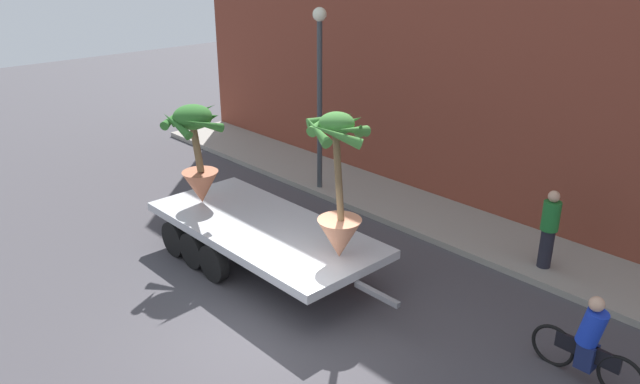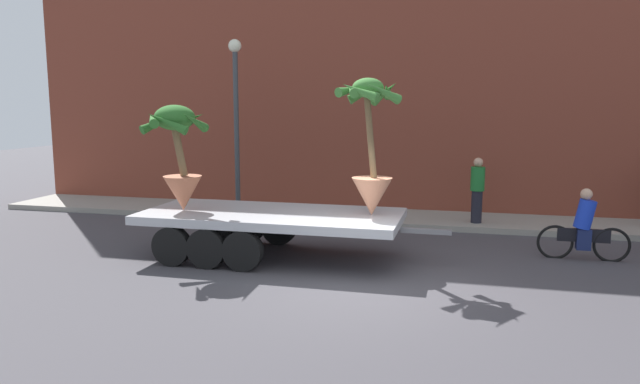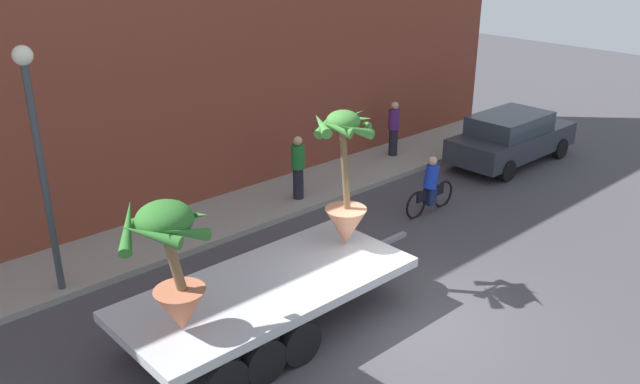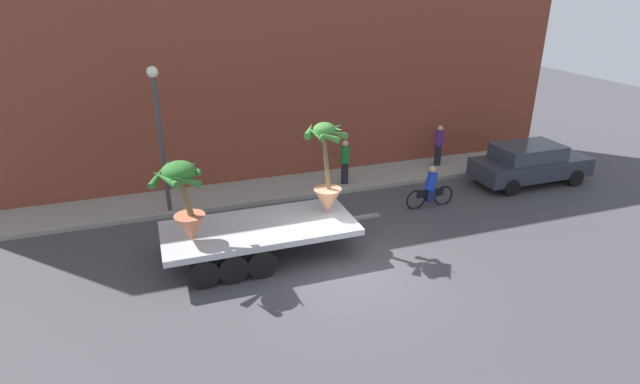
# 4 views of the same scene
# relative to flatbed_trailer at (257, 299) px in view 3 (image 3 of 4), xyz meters

# --- Properties ---
(ground_plane) EXTENTS (60.00, 60.00, 0.00)m
(ground_plane) POSITION_rel_flatbed_trailer_xyz_m (2.42, -1.53, -0.76)
(ground_plane) COLOR #423F44
(sidewalk) EXTENTS (24.00, 2.20, 0.15)m
(sidewalk) POSITION_rel_flatbed_trailer_xyz_m (2.42, 4.57, -0.69)
(sidewalk) COLOR gray
(sidewalk) RESTS_ON ground
(building_facade) EXTENTS (24.00, 1.20, 9.44)m
(building_facade) POSITION_rel_flatbed_trailer_xyz_m (2.42, 6.27, 3.96)
(building_facade) COLOR brown
(building_facade) RESTS_ON ground
(flatbed_trailer) EXTENTS (6.45, 2.48, 0.98)m
(flatbed_trailer) POSITION_rel_flatbed_trailer_xyz_m (0.00, 0.00, 0.00)
(flatbed_trailer) COLOR #B7BABF
(flatbed_trailer) RESTS_ON ground
(potted_palm_rear) EXTENTS (1.41, 1.49, 2.24)m
(potted_palm_rear) POSITION_rel_flatbed_trailer_xyz_m (-1.73, -0.27, 1.45)
(potted_palm_rear) COLOR #B26647
(potted_palm_rear) RESTS_ON flatbed_trailer
(potted_palm_middle) EXTENTS (1.37, 1.37, 2.77)m
(potted_palm_middle) POSITION_rel_flatbed_trailer_xyz_m (2.31, 0.16, 1.51)
(potted_palm_middle) COLOR tan
(potted_palm_middle) RESTS_ON flatbed_trailer
(cyclist) EXTENTS (1.84, 0.34, 1.54)m
(cyclist) POSITION_rel_flatbed_trailer_xyz_m (6.62, 1.40, -0.09)
(cyclist) COLOR black
(cyclist) RESTS_ON ground
(parked_car) EXTENTS (4.59, 1.89, 1.58)m
(parked_car) POSITION_rel_flatbed_trailer_xyz_m (11.42, 2.12, 0.07)
(parked_car) COLOR #2D333D
(parked_car) RESTS_ON ground
(pedestrian_near_gate) EXTENTS (0.36, 0.36, 1.71)m
(pedestrian_near_gate) POSITION_rel_flatbed_trailer_xyz_m (8.97, 4.76, 0.28)
(pedestrian_near_gate) COLOR black
(pedestrian_near_gate) RESTS_ON sidewalk
(pedestrian_far_left) EXTENTS (0.36, 0.36, 1.71)m
(pedestrian_far_left) POSITION_rel_flatbed_trailer_xyz_m (4.49, 4.10, 0.28)
(pedestrian_far_left) COLOR black
(pedestrian_far_left) RESTS_ON sidewalk
(street_lamp) EXTENTS (0.36, 0.36, 4.83)m
(street_lamp) POSITION_rel_flatbed_trailer_xyz_m (-2.05, 3.77, 2.47)
(street_lamp) COLOR #383D42
(street_lamp) RESTS_ON sidewalk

